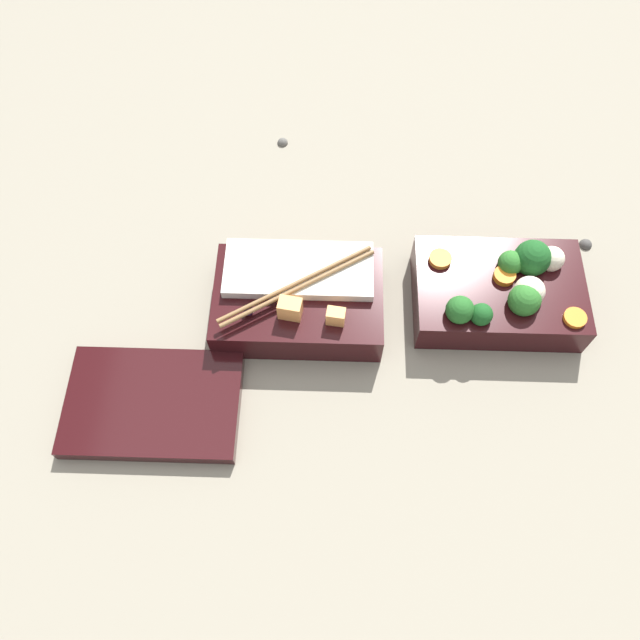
# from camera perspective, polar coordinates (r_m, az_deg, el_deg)

# --- Properties ---
(ground_plane) EXTENTS (3.00, 3.00, 0.00)m
(ground_plane) POSITION_cam_1_polar(r_m,az_deg,el_deg) (0.78, 5.73, 2.30)
(ground_plane) COLOR gray
(bento_tray_vegetable) EXTENTS (0.20, 0.13, 0.08)m
(bento_tray_vegetable) POSITION_cam_1_polar(r_m,az_deg,el_deg) (0.78, 16.21, 2.55)
(bento_tray_vegetable) COLOR black
(bento_tray_vegetable) RESTS_ON ground_plane
(bento_tray_rice) EXTENTS (0.20, 0.13, 0.07)m
(bento_tray_rice) POSITION_cam_1_polar(r_m,az_deg,el_deg) (0.74, -1.98, 1.97)
(bento_tray_rice) COLOR black
(bento_tray_rice) RESTS_ON ground_plane
(bento_lid) EXTENTS (0.19, 0.13, 0.02)m
(bento_lid) POSITION_cam_1_polar(r_m,az_deg,el_deg) (0.73, -15.00, -7.38)
(bento_lid) COLOR black
(bento_lid) RESTS_ON ground_plane
(pebble_0) EXTENTS (0.02, 0.02, 0.02)m
(pebble_0) POSITION_cam_1_polar(r_m,az_deg,el_deg) (0.93, -3.45, 16.00)
(pebble_0) COLOR #595651
(pebble_0) RESTS_ON ground_plane
(pebble_1) EXTENTS (0.02, 0.02, 0.02)m
(pebble_1) POSITION_cam_1_polar(r_m,az_deg,el_deg) (0.89, 23.17, 6.46)
(pebble_1) COLOR #474442
(pebble_1) RESTS_ON ground_plane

